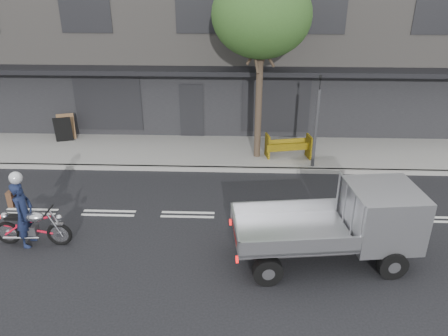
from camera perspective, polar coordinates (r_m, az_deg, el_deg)
ground at (r=13.25m, az=-4.76°, el=-6.10°), size 80.00×80.00×0.00m
sidewalk at (r=17.39m, az=-3.02°, el=2.14°), size 32.00×3.20×0.15m
kerb at (r=15.93m, az=-3.51°, el=-0.10°), size 32.00×0.20×0.15m
building_main at (r=22.77m, az=-1.76°, el=17.89°), size 26.00×10.00×8.00m
street_tree at (r=15.54m, az=4.94°, el=19.22°), size 3.40×3.40×6.74m
traffic_light_pole at (r=15.72m, az=11.91°, el=5.25°), size 0.12×0.12×3.50m
motorcycle at (r=12.70m, az=-23.78°, el=-6.97°), size 2.09×0.61×1.08m
rider at (r=12.59m, az=-24.68°, el=-5.52°), size 0.45×0.67×1.83m
flatbed_ute at (r=11.33m, az=18.00°, el=-6.27°), size 4.63×2.31×2.06m
construction_barrier at (r=16.46m, az=8.44°, el=2.57°), size 1.77×0.99×0.93m
sandwich_board at (r=19.12m, az=-20.27°, el=4.74°), size 0.79×0.64×1.09m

